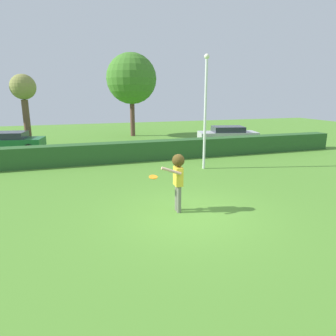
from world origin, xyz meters
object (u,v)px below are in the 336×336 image
at_px(maple_tree, 131,79).
at_px(bare_elm_tree, 23,91).
at_px(parked_car_green, 7,141).
at_px(person, 178,174).
at_px(lamppost, 205,107).
at_px(parked_car_silver, 228,134).
at_px(frisbee, 153,177).

relative_size(maple_tree, bare_elm_tree, 1.43).
height_order(parked_car_green, bare_elm_tree, bare_elm_tree).
bearing_deg(person, lamppost, 57.37).
bearing_deg(bare_elm_tree, maple_tree, 23.96).
relative_size(parked_car_silver, maple_tree, 0.65).
height_order(parked_car_green, parked_car_silver, same).
bearing_deg(frisbee, person, -20.96).
distance_m(parked_car_silver, bare_elm_tree, 14.24).
height_order(frisbee, parked_car_silver, parked_car_silver).
xyz_separation_m(parked_car_silver, maple_tree, (-5.78, 6.18, 4.06)).
xyz_separation_m(person, maple_tree, (2.15, 17.46, 3.56)).
distance_m(person, frisbee, 0.76).
xyz_separation_m(person, parked_car_silver, (7.93, 11.29, -0.50)).
relative_size(person, frisbee, 6.68).
bearing_deg(bare_elm_tree, parked_car_silver, -11.10).
distance_m(lamppost, parked_car_silver, 8.42).
height_order(lamppost, parked_car_silver, lamppost).
xyz_separation_m(person, lamppost, (3.07, 4.80, 1.77)).
bearing_deg(bare_elm_tree, parked_car_green, -126.34).
bearing_deg(bare_elm_tree, person, -67.71).
bearing_deg(parked_car_silver, parked_car_green, 175.15).
xyz_separation_m(parked_car_green, bare_elm_tree, (1.05, 1.43, 3.02)).
relative_size(person, bare_elm_tree, 0.38).
distance_m(person, parked_car_silver, 13.80).
bearing_deg(parked_car_silver, bare_elm_tree, 168.90).
height_order(parked_car_silver, maple_tree, maple_tree).
relative_size(person, maple_tree, 0.26).
xyz_separation_m(lamppost, parked_car_green, (-9.85, 7.74, -2.27)).
height_order(lamppost, maple_tree, maple_tree).
relative_size(frisbee, maple_tree, 0.04).
height_order(parked_car_green, maple_tree, maple_tree).
distance_m(lamppost, parked_car_green, 12.73).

